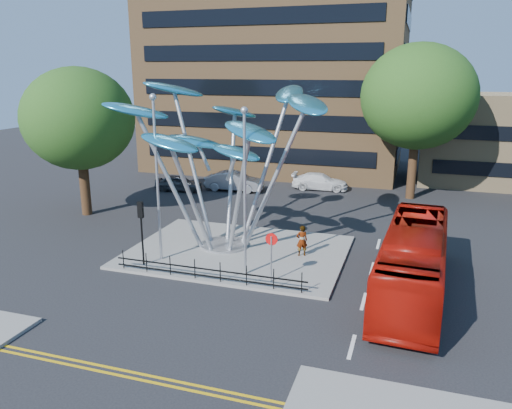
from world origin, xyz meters
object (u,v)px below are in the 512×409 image
(tree_left, at_px, (79,119))
(parked_car_left, at_px, (179,183))
(parked_car_mid, at_px, (234,181))
(street_lamp_right, at_px, (245,178))
(tree_right, at_px, (418,97))
(leaf_sculpture, at_px, (223,130))
(street_lamp_left, at_px, (156,164))
(traffic_light_island, at_px, (141,220))
(parked_car_right, at_px, (320,182))
(pedestrian, at_px, (302,241))
(no_entry_sign_island, at_px, (271,249))
(red_bus, at_px, (413,261))

(tree_left, relative_size, parked_car_left, 2.58)
(parked_car_mid, bearing_deg, street_lamp_right, -160.08)
(tree_right, distance_m, leaf_sculpture, 18.37)
(tree_right, distance_m, parked_car_mid, 16.25)
(tree_right, relative_size, street_lamp_right, 1.46)
(tree_left, relative_size, parked_car_mid, 2.07)
(tree_right, relative_size, tree_left, 1.17)
(leaf_sculpture, distance_m, parked_car_mid, 15.29)
(parked_car_left, xyz_separation_m, parked_car_mid, (4.50, 1.57, 0.14))
(street_lamp_left, distance_m, traffic_light_island, 2.96)
(parked_car_right, bearing_deg, leaf_sculpture, 166.78)
(street_lamp_left, xyz_separation_m, parked_car_right, (4.98, 19.22, -4.66))
(parked_car_left, bearing_deg, traffic_light_island, -165.75)
(street_lamp_left, height_order, pedestrian, street_lamp_left)
(tree_right, bearing_deg, parked_car_mid, -172.23)
(tree_right, distance_m, street_lamp_left, 22.49)
(traffic_light_island, bearing_deg, leaf_sculpture, 54.96)
(pedestrian, xyz_separation_m, parked_car_mid, (-9.05, 13.68, -0.20))
(tree_right, xyz_separation_m, no_entry_sign_island, (-6.00, -19.48, -6.22))
(parked_car_mid, bearing_deg, parked_car_left, 106.98)
(street_lamp_left, xyz_separation_m, street_lamp_right, (5.00, -0.50, -0.26))
(street_lamp_left, bearing_deg, pedestrian, 21.78)
(parked_car_mid, relative_size, parked_car_right, 1.03)
(pedestrian, bearing_deg, street_lamp_right, 30.39)
(street_lamp_left, relative_size, pedestrian, 5.07)
(leaf_sculpture, bearing_deg, traffic_light_island, -125.04)
(parked_car_right, bearing_deg, no_entry_sign_island, -179.89)
(leaf_sculpture, relative_size, no_entry_sign_island, 5.19)
(street_lamp_left, xyz_separation_m, parked_car_mid, (-1.92, 16.53, -4.54))
(tree_left, bearing_deg, traffic_light_island, -39.81)
(street_lamp_right, distance_m, parked_car_right, 20.21)
(tree_right, relative_size, traffic_light_island, 3.54)
(street_lamp_left, distance_m, street_lamp_right, 5.03)
(no_entry_sign_island, bearing_deg, street_lamp_left, 171.39)
(red_bus, bearing_deg, parked_car_left, 145.48)
(traffic_light_island, distance_m, parked_car_mid, 17.68)
(parked_car_mid, distance_m, parked_car_right, 7.41)
(pedestrian, height_order, parked_car_mid, pedestrian)
(red_bus, bearing_deg, traffic_light_island, -172.50)
(street_lamp_left, relative_size, street_lamp_right, 1.06)
(tree_left, bearing_deg, parked_car_right, 41.30)
(pedestrian, distance_m, parked_car_right, 16.52)
(street_lamp_right, xyz_separation_m, red_bus, (8.00, 0.57, -3.51))
(tree_left, relative_size, traffic_light_island, 3.01)
(red_bus, relative_size, pedestrian, 6.56)
(street_lamp_left, xyz_separation_m, traffic_light_island, (-0.50, -1.00, -2.74))
(parked_car_left, relative_size, parked_car_right, 0.83)
(tree_left, relative_size, no_entry_sign_island, 4.21)
(tree_left, distance_m, parked_car_mid, 13.92)
(tree_right, distance_m, pedestrian, 17.97)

